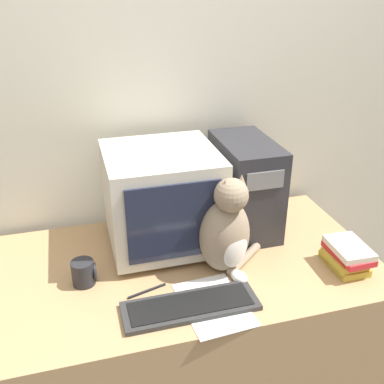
{
  "coord_description": "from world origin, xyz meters",
  "views": [
    {
      "loc": [
        -0.37,
        -1.0,
        1.77
      ],
      "look_at": [
        0.04,
        0.45,
        1.03
      ],
      "focal_mm": 42.0,
      "sensor_mm": 36.0,
      "label": 1
    }
  ],
  "objects_px": {
    "keyboard": "(191,306)",
    "cat": "(227,231)",
    "mug": "(84,273)",
    "book_stack": "(346,256)",
    "crt_monitor": "(162,198)",
    "computer_tower": "(245,186)",
    "pen": "(147,291)"
  },
  "relations": [
    {
      "from": "crt_monitor",
      "to": "pen",
      "type": "xyz_separation_m",
      "value": [
        -0.13,
        -0.3,
        -0.21
      ]
    },
    {
      "from": "computer_tower",
      "to": "keyboard",
      "type": "xyz_separation_m",
      "value": [
        -0.37,
        -0.46,
        -0.19
      ]
    },
    {
      "from": "crt_monitor",
      "to": "book_stack",
      "type": "bearing_deg",
      "value": -29.4
    },
    {
      "from": "crt_monitor",
      "to": "mug",
      "type": "distance_m",
      "value": 0.42
    },
    {
      "from": "crt_monitor",
      "to": "pen",
      "type": "distance_m",
      "value": 0.38
    },
    {
      "from": "pen",
      "to": "mug",
      "type": "distance_m",
      "value": 0.24
    },
    {
      "from": "keyboard",
      "to": "book_stack",
      "type": "bearing_deg",
      "value": 5.84
    },
    {
      "from": "crt_monitor",
      "to": "computer_tower",
      "type": "relative_size",
      "value": 1.07
    },
    {
      "from": "book_stack",
      "to": "mug",
      "type": "xyz_separation_m",
      "value": [
        -0.97,
        0.17,
        -0.01
      ]
    },
    {
      "from": "crt_monitor",
      "to": "mug",
      "type": "xyz_separation_m",
      "value": [
        -0.33,
        -0.19,
        -0.16
      ]
    },
    {
      "from": "computer_tower",
      "to": "pen",
      "type": "xyz_separation_m",
      "value": [
        -0.5,
        -0.34,
        -0.2
      ]
    },
    {
      "from": "pen",
      "to": "book_stack",
      "type": "bearing_deg",
      "value": -4.57
    },
    {
      "from": "crt_monitor",
      "to": "cat",
      "type": "xyz_separation_m",
      "value": [
        0.19,
        -0.24,
        -0.04
      ]
    },
    {
      "from": "crt_monitor",
      "to": "cat",
      "type": "height_order",
      "value": "crt_monitor"
    },
    {
      "from": "computer_tower",
      "to": "mug",
      "type": "xyz_separation_m",
      "value": [
        -0.7,
        -0.23,
        -0.15
      ]
    },
    {
      "from": "book_stack",
      "to": "pen",
      "type": "distance_m",
      "value": 0.76
    },
    {
      "from": "book_stack",
      "to": "pen",
      "type": "height_order",
      "value": "book_stack"
    },
    {
      "from": "mug",
      "to": "book_stack",
      "type": "bearing_deg",
      "value": -10.02
    },
    {
      "from": "computer_tower",
      "to": "mug",
      "type": "bearing_deg",
      "value": -162.26
    },
    {
      "from": "computer_tower",
      "to": "book_stack",
      "type": "distance_m",
      "value": 0.5
    },
    {
      "from": "keyboard",
      "to": "mug",
      "type": "height_order",
      "value": "mug"
    },
    {
      "from": "computer_tower",
      "to": "keyboard",
      "type": "bearing_deg",
      "value": -128.75
    },
    {
      "from": "computer_tower",
      "to": "pen",
      "type": "height_order",
      "value": "computer_tower"
    },
    {
      "from": "computer_tower",
      "to": "cat",
      "type": "relative_size",
      "value": 1.02
    },
    {
      "from": "cat",
      "to": "crt_monitor",
      "type": "bearing_deg",
      "value": 110.15
    },
    {
      "from": "crt_monitor",
      "to": "pen",
      "type": "bearing_deg",
      "value": -112.97
    },
    {
      "from": "cat",
      "to": "computer_tower",
      "type": "bearing_deg",
      "value": 39.45
    },
    {
      "from": "keyboard",
      "to": "cat",
      "type": "relative_size",
      "value": 1.18
    },
    {
      "from": "keyboard",
      "to": "cat",
      "type": "xyz_separation_m",
      "value": [
        0.19,
        0.18,
        0.16
      ]
    },
    {
      "from": "cat",
      "to": "mug",
      "type": "height_order",
      "value": "cat"
    },
    {
      "from": "book_stack",
      "to": "mug",
      "type": "distance_m",
      "value": 0.98
    },
    {
      "from": "crt_monitor",
      "to": "pen",
      "type": "relative_size",
      "value": 3.0
    }
  ]
}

